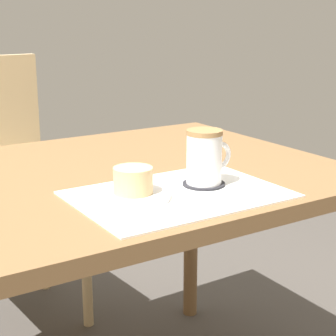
{
  "coord_description": "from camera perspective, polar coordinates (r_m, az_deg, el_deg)",
  "views": [
    {
      "loc": [
        -0.61,
        -1.17,
        1.07
      ],
      "look_at": [
        0.01,
        -0.2,
        0.76
      ],
      "focal_mm": 60.0,
      "sensor_mm": 36.0,
      "label": 1
    }
  ],
  "objects": [
    {
      "name": "dining_table",
      "position": [
        1.39,
        -4.8,
        -3.4
      ],
      "size": [
        1.04,
        0.84,
        0.71
      ],
      "color": "brown",
      "rests_on": "ground_plane"
    },
    {
      "name": "wooden_chair",
      "position": [
        2.06,
        -16.4,
        -1.35
      ],
      "size": [
        0.45,
        0.45,
        0.94
      ],
      "rotation": [
        0.0,
        0.0,
        3.22
      ],
      "color": "#D1B27F",
      "rests_on": "ground_plane"
    },
    {
      "name": "placemat",
      "position": [
        1.18,
        1.05,
        -2.68
      ],
      "size": [
        0.43,
        0.31,
        0.0
      ],
      "primitive_type": "cube",
      "color": "white",
      "rests_on": "dining_table"
    },
    {
      "name": "pastry_plate",
      "position": [
        1.15,
        -3.54,
        -2.82
      ],
      "size": [
        0.15,
        0.15,
        0.01
      ],
      "primitive_type": "cylinder",
      "color": "white",
      "rests_on": "placemat"
    },
    {
      "name": "pastry",
      "position": [
        1.14,
        -3.57,
        -1.25
      ],
      "size": [
        0.08,
        0.08,
        0.05
      ],
      "primitive_type": "cylinder",
      "color": "#E5BC7F",
      "rests_on": "pastry_plate"
    },
    {
      "name": "coffee_coaster",
      "position": [
        1.24,
        3.65,
        -1.63
      ],
      "size": [
        0.09,
        0.09,
        0.0
      ],
      "primitive_type": "cylinder",
      "color": "#232328",
      "rests_on": "placemat"
    },
    {
      "name": "coffee_mug",
      "position": [
        1.22,
        3.79,
        1.17
      ],
      "size": [
        0.11,
        0.08,
        0.12
      ],
      "color": "white",
      "rests_on": "coffee_coaster"
    }
  ]
}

